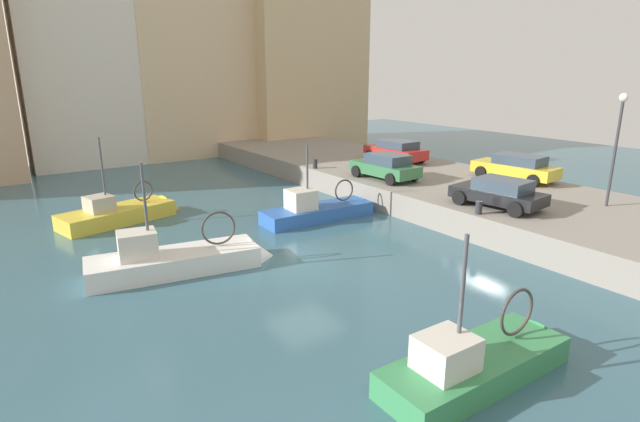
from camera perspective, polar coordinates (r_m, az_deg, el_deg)
name	(u,v)px	position (r m, az deg, el deg)	size (l,w,h in m)	color
water_surface	(303,264)	(18.70, -1.89, -6.07)	(80.00, 80.00, 0.00)	#386070
quay_wall	(498,203)	(26.27, 19.63, 0.88)	(9.00, 56.00, 1.20)	gray
fishing_boat_white	(184,267)	(18.77, -15.23, -6.21)	(6.86, 2.84, 4.81)	white
fishing_boat_yellow	(125,219)	(25.65, -21.29, -0.84)	(6.16, 3.14, 4.90)	gold
fishing_boat_green	(483,370)	(13.04, 18.09, -16.86)	(5.82, 1.95, 4.45)	#388951
fishing_boat_blue	(323,216)	(24.23, 0.33, -0.55)	(6.35, 2.05, 4.42)	#2D60B7
parked_car_red	(396,150)	(32.81, 8.63, 6.83)	(2.16, 4.18, 1.38)	red
parked_car_black	(499,193)	(22.90, 19.72, 2.00)	(2.36, 4.02, 1.26)	black
parked_car_yellow	(516,167)	(28.94, 21.42, 4.69)	(2.28, 4.55, 1.38)	gold
parked_car_green	(386,166)	(27.40, 7.47, 5.08)	(2.11, 3.97, 1.39)	#387547
mooring_bollard_south	(479,208)	(21.66, 17.63, 0.38)	(0.28, 0.28, 0.55)	#2D2D33
mooring_bollard_mid	(315,164)	(30.25, -0.56, 5.40)	(0.28, 0.28, 0.55)	#2D2D33
quay_streetlamp	(618,131)	(24.74, 30.83, 7.80)	(0.36, 0.36, 4.83)	#38383D
waterfront_building_west	(86,53)	(42.83, -25.10, 16.02)	(10.02, 8.01, 16.24)	silver
waterfront_building_west_mid	(293,13)	(48.42, -3.13, 21.59)	(11.17, 9.27, 23.55)	#D1B284
waterfront_building_central	(190,11)	(44.69, -14.59, 21.19)	(11.01, 6.93, 22.91)	beige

